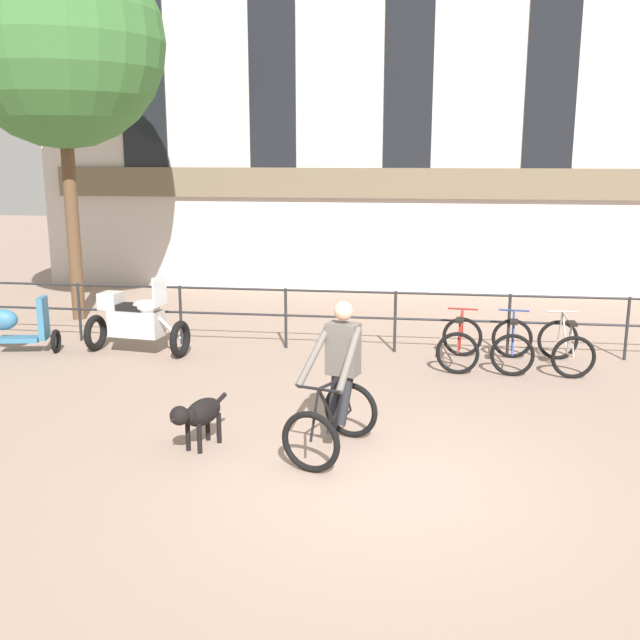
{
  "coord_description": "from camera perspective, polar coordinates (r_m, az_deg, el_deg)",
  "views": [
    {
      "loc": [
        0.42,
        -7.16,
        3.35
      ],
      "look_at": [
        -0.96,
        2.86,
        1.05
      ],
      "focal_mm": 42.0,
      "sensor_mm": 36.0,
      "label": 1
    }
  ],
  "objects": [
    {
      "name": "building_facade",
      "position": [
        18.2,
        6.78,
        16.79
      ],
      "size": [
        18.0,
        0.72,
        9.33
      ],
      "color": "beige",
      "rests_on": "ground_plane"
    },
    {
      "name": "parked_motorcycle",
      "position": [
        12.86,
        -13.88,
        -0.09
      ],
      "size": [
        1.77,
        0.85,
        1.35
      ],
      "rotation": [
        0.0,
        0.0,
        1.43
      ],
      "color": "black",
      "rests_on": "ground_plane"
    },
    {
      "name": "dog",
      "position": [
        8.67,
        -9.26,
        -7.1
      ],
      "size": [
        0.49,
        0.96,
        0.61
      ],
      "rotation": [
        0.0,
        0.0,
        -0.38
      ],
      "color": "black",
      "rests_on": "ground_plane"
    },
    {
      "name": "ground_plane",
      "position": [
        7.91,
        4.16,
        -12.26
      ],
      "size": [
        60.0,
        60.0,
        0.0
      ],
      "primitive_type": "plane",
      "color": "gray"
    },
    {
      "name": "parked_bicycle_near_lamp",
      "position": [
        12.09,
        10.62,
        -1.73
      ],
      "size": [
        0.78,
        1.18,
        0.86
      ],
      "rotation": [
        0.0,
        0.0,
        3.03
      ],
      "color": "black",
      "rests_on": "ground_plane"
    },
    {
      "name": "tree_canalside_left",
      "position": [
        15.78,
        -19.24,
        19.35
      ],
      "size": [
        3.96,
        3.96,
        7.33
      ],
      "color": "brown",
      "rests_on": "ground_plane"
    },
    {
      "name": "cyclist_with_bike",
      "position": [
        8.45,
        1.29,
        -5.02
      ],
      "size": [
        0.99,
        1.32,
        1.7
      ],
      "rotation": [
        0.0,
        0.0,
        -0.3
      ],
      "color": "black",
      "rests_on": "ground_plane"
    },
    {
      "name": "canal_railing",
      "position": [
        12.64,
        5.76,
        0.69
      ],
      "size": [
        15.05,
        0.05,
        1.05
      ],
      "color": "#232326",
      "rests_on": "ground_plane"
    },
    {
      "name": "parked_bicycle_mid_left",
      "position": [
        12.16,
        14.44,
        -1.84
      ],
      "size": [
        0.77,
        1.17,
        0.86
      ],
      "rotation": [
        0.0,
        0.0,
        3.03
      ],
      "color": "black",
      "rests_on": "ground_plane"
    },
    {
      "name": "parked_scooter",
      "position": [
        13.56,
        -22.16,
        -0.46
      ],
      "size": [
        1.33,
        0.62,
        0.96
      ],
      "rotation": [
        0.0,
        0.0,
        1.75
      ],
      "color": "black",
      "rests_on": "ground_plane"
    },
    {
      "name": "parked_bicycle_mid_right",
      "position": [
        12.29,
        18.2,
        -1.94
      ],
      "size": [
        0.71,
        1.14,
        0.86
      ],
      "rotation": [
        0.0,
        0.0,
        3.19
      ],
      "color": "black",
      "rests_on": "ground_plane"
    }
  ]
}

